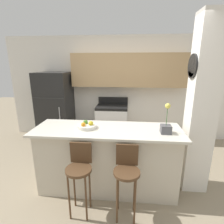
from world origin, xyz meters
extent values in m
plane|color=gray|center=(0.00, 0.00, 0.00)|extent=(14.00, 14.00, 0.00)
cube|color=white|center=(0.00, 2.09, 1.27)|extent=(5.60, 0.06, 2.55)
cube|color=tan|center=(0.29, 1.90, 1.74)|extent=(2.71, 0.32, 0.77)
cube|color=white|center=(-0.09, 1.92, 1.65)|extent=(0.70, 0.28, 0.12)
cube|color=white|center=(1.33, 0.17, 1.27)|extent=(0.36, 0.32, 2.55)
cylinder|color=black|center=(1.14, 0.17, 1.87)|extent=(0.02, 0.33, 0.33)
cylinder|color=white|center=(1.13, 0.17, 1.87)|extent=(0.01, 0.29, 0.29)
cube|color=beige|center=(0.00, 0.00, 0.48)|extent=(2.02, 0.59, 0.96)
cube|color=beige|center=(0.00, 0.00, 0.97)|extent=(2.14, 0.71, 0.03)
cube|color=black|center=(-1.49, 1.67, 0.58)|extent=(0.75, 0.71, 1.16)
cube|color=black|center=(-1.49, 1.67, 1.43)|extent=(0.75, 0.71, 0.54)
cube|color=#333333|center=(-1.49, 1.31, 1.16)|extent=(0.71, 0.01, 0.01)
cylinder|color=#B2B2B7|center=(-1.25, 1.30, 0.64)|extent=(0.02, 0.02, 0.64)
cube|color=white|center=(-0.09, 1.74, 0.43)|extent=(0.75, 0.59, 0.85)
cube|color=black|center=(-0.09, 1.74, 0.88)|extent=(0.75, 0.59, 0.06)
cube|color=black|center=(-0.09, 2.02, 0.99)|extent=(0.75, 0.04, 0.16)
cube|color=black|center=(-0.09, 1.45, 0.47)|extent=(0.45, 0.01, 0.27)
cylinder|color=#4C331E|center=(-0.29, -0.53, 0.65)|extent=(0.33, 0.33, 0.03)
cube|color=#4C331E|center=(-0.29, -0.39, 0.81)|extent=(0.28, 0.02, 0.28)
cylinder|color=#4C331E|center=(-0.40, -0.64, 0.32)|extent=(0.02, 0.02, 0.63)
cylinder|color=#4C331E|center=(-0.19, -0.64, 0.32)|extent=(0.02, 0.02, 0.63)
cylinder|color=#4C331E|center=(-0.40, -0.43, 0.32)|extent=(0.02, 0.02, 0.63)
cylinder|color=#4C331E|center=(-0.19, -0.43, 0.32)|extent=(0.02, 0.02, 0.63)
cylinder|color=#4C331E|center=(0.29, -0.53, 0.65)|extent=(0.33, 0.33, 0.03)
cube|color=#4C331E|center=(0.29, -0.39, 0.81)|extent=(0.28, 0.02, 0.28)
cylinder|color=#4C331E|center=(0.19, -0.64, 0.32)|extent=(0.02, 0.02, 0.63)
cylinder|color=#4C331E|center=(0.40, -0.64, 0.32)|extent=(0.02, 0.02, 0.63)
cylinder|color=#4C331E|center=(0.19, -0.43, 0.32)|extent=(0.02, 0.02, 0.63)
cylinder|color=#4C331E|center=(0.40, -0.43, 0.32)|extent=(0.02, 0.02, 0.63)
cube|color=#4C4C51|center=(0.81, -0.09, 1.05)|extent=(0.14, 0.14, 0.11)
cylinder|color=#386633|center=(0.81, -0.09, 1.22)|extent=(0.01, 0.01, 0.24)
sphere|color=#DBCC4C|center=(0.81, -0.09, 1.37)|extent=(0.07, 0.07, 0.07)
cylinder|color=silver|center=(-0.30, 0.00, 1.02)|extent=(0.28, 0.28, 0.05)
sphere|color=gold|center=(-0.24, 0.00, 1.06)|extent=(0.07, 0.07, 0.07)
sphere|color=#4C7F2D|center=(-0.33, 0.05, 1.06)|extent=(0.07, 0.07, 0.07)
sphere|color=orange|center=(-0.34, -0.05, 1.06)|extent=(0.06, 0.06, 0.06)
cylinder|color=black|center=(-0.89, 1.41, 0.19)|extent=(0.28, 0.28, 0.38)
camera|label=1|loc=(0.29, -2.35, 1.91)|focal=28.00mm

